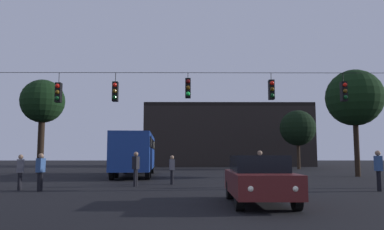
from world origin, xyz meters
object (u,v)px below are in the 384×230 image
Objects in this scene: pedestrian_far_side at (136,167)px; pedestrian_near_bus at (172,168)px; pedestrian_trailing at (40,170)px; pedestrian_crossing_left at (260,166)px; tree_right_far at (43,102)px; city_bus at (135,151)px; pedestrian_crossing_center at (20,170)px; tree_behind_building at (354,98)px; pedestrian_crossing_right at (378,168)px; tree_left_silhouette at (298,128)px; car_near_right at (259,178)px.

pedestrian_near_bus is at bearing 38.51° from pedestrian_far_side.
pedestrian_far_side is (3.73, 2.41, 0.05)m from pedestrian_trailing.
pedestrian_crossing_left is 1.03× the size of pedestrian_far_side.
tree_right_far is at bearing 111.57° from pedestrian_trailing.
pedestrian_far_side is (1.37, -9.32, -0.91)m from city_bus.
pedestrian_near_bus is (6.46, 3.45, -0.03)m from pedestrian_crossing_center.
pedestrian_crossing_left is 1.09× the size of pedestrian_trailing.
tree_behind_building is (13.04, 7.25, 4.86)m from pedestrian_near_bus.
pedestrian_trailing is at bearing -149.21° from tree_behind_building.
pedestrian_crossing_right is at bearing -109.88° from tree_behind_building.
tree_left_silhouette is (18.46, 25.69, 3.65)m from pedestrian_trailing.
pedestrian_crossing_center is at bearing 178.42° from pedestrian_crossing_right.
pedestrian_crossing_left is at bearing 157.22° from pedestrian_crossing_right.
car_near_right reaches higher than pedestrian_near_bus.
pedestrian_trailing is (-5.45, -3.77, 0.06)m from pedestrian_near_bus.
tree_left_silhouette is (13.01, 21.92, 3.71)m from pedestrian_near_bus.
pedestrian_crossing_left is 5.10m from pedestrian_crossing_right.
tree_behind_building is (14.76, 8.61, 4.75)m from pedestrian_far_side.
pedestrian_crossing_center is at bearing -156.23° from pedestrian_far_side.
pedestrian_crossing_left is 1.15× the size of pedestrian_near_bus.
pedestrian_far_side is (-10.73, 2.51, -0.02)m from pedestrian_crossing_right.
pedestrian_crossing_center is (-10.77, -1.55, -0.12)m from pedestrian_crossing_left.
pedestrian_crossing_right is at bearing -37.90° from tree_right_far.
pedestrian_far_side is (-4.83, 6.72, 0.16)m from car_near_right.
tree_behind_building is (0.03, -14.67, 1.15)m from tree_left_silhouette.
city_bus is 11.94m from pedestrian_crossing_center.
city_bus is 17.23m from car_near_right.
car_near_right is 2.57× the size of pedestrian_far_side.
pedestrian_crossing_left is 13.50m from tree_behind_building.
car_near_right is at bearing -53.83° from tree_right_far.
pedestrian_trailing is 22.05m from tree_behind_building.
car_near_right is 0.54× the size of tree_right_far.
tree_left_silhouette is at bearing 81.19° from pedestrian_crossing_right.
car_near_right is 0.56× the size of tree_behind_building.
tree_left_silhouette reaches higher than pedestrian_far_side.
pedestrian_far_side reaches higher than pedestrian_crossing_center.
car_near_right is at bearing -122.90° from tree_behind_building.
pedestrian_trailing is at bearing -68.43° from tree_right_far.
tree_behind_building is (9.92, 15.34, 4.91)m from car_near_right.
pedestrian_crossing_right is (12.10, -11.83, -0.88)m from city_bus.
tree_left_silhouette is (9.90, 30.01, 3.76)m from car_near_right.
tree_behind_building is at bearing -2.51° from city_bus.
pedestrian_trailing is at bearing -17.60° from pedestrian_crossing_center.
pedestrian_crossing_left reaches higher than car_near_right.
pedestrian_trailing is at bearing -125.70° from tree_left_silhouette.
city_bus reaches higher than pedestrian_trailing.
tree_left_silhouette reaches higher than pedestrian_crossing_center.
pedestrian_crossing_right is 12.74m from tree_behind_building.
city_bus is 2.56× the size of car_near_right.
pedestrian_crossing_right is at bearing -1.58° from pedestrian_crossing_center.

